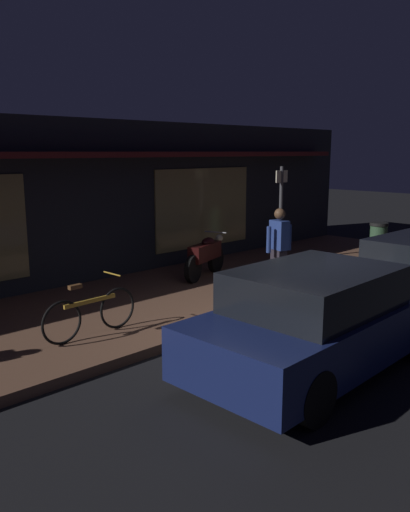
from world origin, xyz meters
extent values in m
plane|color=black|center=(0.00, 0.00, 0.00)|extent=(60.00, 60.00, 0.00)
cube|color=brown|center=(0.00, 3.00, 0.07)|extent=(18.00, 4.00, 0.15)
cube|color=black|center=(0.00, 6.40, 1.80)|extent=(18.00, 2.80, 3.60)
cube|color=olive|center=(3.20, 4.98, 1.50)|extent=(3.20, 0.04, 2.00)
cube|color=#591919|center=(0.00, 4.75, 2.85)|extent=(16.20, 0.50, 0.12)
cylinder|color=black|center=(1.31, 3.36, 0.45)|extent=(0.61, 0.30, 0.60)
cylinder|color=black|center=(2.35, 3.71, 0.45)|extent=(0.61, 0.30, 0.60)
cube|color=black|center=(1.83, 3.53, 0.73)|extent=(1.13, 0.61, 0.36)
ellipsoid|color=black|center=(1.97, 3.58, 0.93)|extent=(0.49, 0.37, 0.20)
sphere|color=#F9EDB7|center=(2.51, 3.76, 0.93)|extent=(0.18, 0.18, 0.18)
cylinder|color=gray|center=(2.32, 3.70, 1.10)|extent=(0.20, 0.53, 0.03)
torus|color=black|center=(-2.55, 2.00, 0.48)|extent=(0.66, 0.07, 0.66)
torus|color=black|center=(-1.55, 2.04, 0.48)|extent=(0.66, 0.07, 0.66)
cube|color=#B78C2D|center=(-2.05, 2.02, 0.70)|extent=(0.90, 0.08, 0.06)
cube|color=brown|center=(-2.30, 2.01, 0.97)|extent=(0.20, 0.09, 0.06)
cylinder|color=#B78C2D|center=(-1.63, 2.04, 1.05)|extent=(0.04, 0.42, 0.02)
cube|color=#28232D|center=(2.09, 1.68, 0.57)|extent=(0.26, 0.32, 0.85)
cube|color=navy|center=(2.09, 1.68, 1.29)|extent=(0.30, 0.42, 0.58)
sphere|color=brown|center=(2.09, 1.68, 1.71)|extent=(0.22, 0.22, 0.22)
cylinder|color=navy|center=(1.83, 1.74, 1.22)|extent=(0.11, 0.11, 0.52)
cylinder|color=navy|center=(2.34, 1.62, 1.22)|extent=(0.11, 0.11, 0.52)
cylinder|color=#47474C|center=(4.49, 3.51, 1.35)|extent=(0.09, 0.09, 2.40)
cube|color=beige|center=(4.49, 3.51, 2.30)|extent=(0.44, 0.03, 0.30)
cylinder|color=#2D4C33|center=(6.69, 1.95, 0.57)|extent=(0.44, 0.44, 0.85)
cylinder|color=black|center=(6.69, 1.95, 1.04)|extent=(0.48, 0.48, 0.08)
cylinder|color=black|center=(1.03, -0.08, 0.32)|extent=(0.65, 0.24, 0.64)
cylinder|color=black|center=(-1.67, -0.14, 0.32)|extent=(0.65, 0.24, 0.64)
cylinder|color=black|center=(-1.63, -1.70, 0.32)|extent=(0.65, 0.24, 0.64)
cube|color=#141E4C|center=(-0.30, -0.89, 0.55)|extent=(4.14, 1.86, 0.68)
cube|color=black|center=(-0.45, -0.90, 1.10)|extent=(2.24, 1.65, 0.64)
cylinder|color=black|center=(1.95, -0.11, 0.32)|extent=(0.64, 0.22, 0.64)
camera|label=1|loc=(-6.09, -4.63, 2.91)|focal=36.63mm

